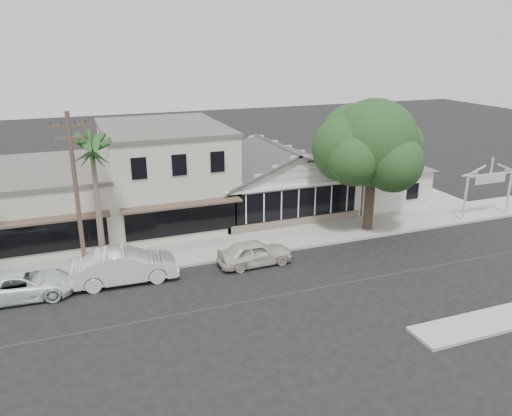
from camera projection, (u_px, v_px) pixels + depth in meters
name	position (u px, v px, depth m)	size (l,w,h in m)	color
ground	(279.00, 295.00, 25.15)	(140.00, 140.00, 0.00)	black
sidewalk_north	(104.00, 265.00, 28.42)	(90.00, 3.50, 0.15)	#9E9991
corner_shop	(275.00, 177.00, 37.06)	(10.40, 8.60, 5.10)	silver
side_cottage	(375.00, 184.00, 39.31)	(6.00, 6.00, 3.00)	silver
arch_sign	(490.00, 176.00, 35.04)	(4.12, 0.12, 3.95)	white
row_building_near	(165.00, 175.00, 35.07)	(8.00, 10.00, 6.50)	beige
row_building_midnear	(28.00, 204.00, 32.41)	(10.00, 10.00, 4.20)	#B1AD9F
utility_pole	(77.00, 195.00, 25.21)	(1.80, 0.24, 9.00)	brown
car_0	(255.00, 253.00, 28.41)	(1.72, 4.27, 1.46)	beige
car_1	(125.00, 266.00, 26.35)	(1.91, 5.49, 1.81)	silver
car_2	(22.00, 285.00, 24.72)	(2.33, 5.05, 1.40)	white
shade_tree	(370.00, 145.00, 32.16)	(7.95, 7.19, 8.83)	#48392B
palm_east	(92.00, 148.00, 25.73)	(3.52, 3.52, 8.16)	#726651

